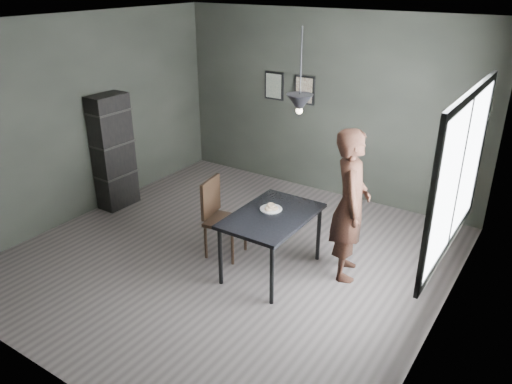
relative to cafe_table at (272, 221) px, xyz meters
The scene contains 13 objects.
ground 0.90m from the cafe_table, behind, with size 5.00×5.00×0.00m, color #342F2D.
back_wall 2.67m from the cafe_table, 103.50° to the left, with size 5.00×0.10×2.80m, color black.
ceiling 2.21m from the cafe_table, behind, with size 5.00×5.00×0.02m.
window_assembly 2.10m from the cafe_table, ahead, with size 0.04×1.96×1.56m.
cafe_table is the anchor object (origin of this frame).
white_plate 0.14m from the cafe_table, 127.06° to the left, with size 0.23×0.23×0.01m, color silver.
donut_pile 0.16m from the cafe_table, 127.06° to the left, with size 0.16×0.16×0.07m.
woman 0.90m from the cafe_table, 30.77° to the left, with size 0.65×0.43×1.78m, color black.
wood_chair 0.78m from the cafe_table, behind, with size 0.49×0.49×0.99m.
shelf_unit 2.94m from the cafe_table, behind, with size 0.32×0.57×1.70m, color black.
pendant_lamp 1.41m from the cafe_table, 21.80° to the left, with size 0.28×0.28×0.86m.
framed_print_left 3.03m from the cafe_table, 121.30° to the left, with size 0.34×0.04×0.44m.
framed_print_right 2.80m from the cafe_table, 111.06° to the left, with size 0.34×0.04×0.44m.
Camera 1 is at (3.24, -4.33, 3.29)m, focal length 35.00 mm.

